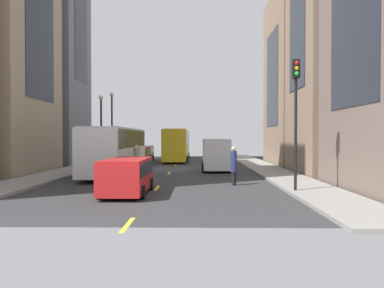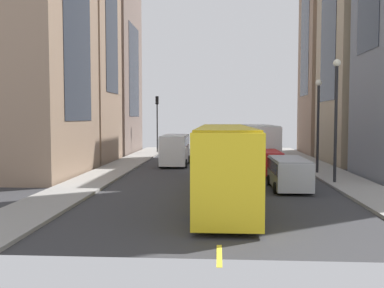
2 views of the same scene
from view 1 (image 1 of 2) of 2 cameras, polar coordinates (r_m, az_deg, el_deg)
The scene contains 21 objects.
ground_plane at distance 32.68m, azimuth -2.93°, elevation -3.73°, with size 42.65×42.65×0.00m, color #333335.
sidewalk_west at distance 34.12m, azimuth -16.33°, elevation -3.45°, with size 2.84×44.00×0.15m, color gray.
sidewalk_east at distance 33.11m, azimuth 10.88°, elevation -3.56°, with size 2.84×44.00×0.15m, color gray.
lane_stripe_0 at distance 12.01m, azimuth -9.75°, elevation -12.00°, with size 0.16×2.00×0.01m, color yellow.
lane_stripe_1 at distance 20.20m, azimuth -5.32°, elevation -6.67°, with size 0.16×2.00×0.01m, color yellow.
lane_stripe_2 at distance 28.51m, azimuth -3.49°, elevation -4.42°, with size 0.16×2.00×0.01m, color yellow.
lane_stripe_3 at distance 36.86m, azimuth -2.50°, elevation -3.18°, with size 0.16×2.00×0.01m, color yellow.
lane_stripe_4 at distance 45.23m, azimuth -1.87°, elevation -2.40°, with size 0.16×2.00×0.01m, color yellow.
lane_stripe_5 at distance 53.61m, azimuth -1.44°, elevation -1.87°, with size 0.16×2.00×0.01m, color yellow.
building_east_2 at distance 39.35m, azimuth 17.89°, elevation 9.38°, with size 8.07×9.89×16.93m.
city_bus_white at distance 27.43m, azimuth -11.47°, elevation -0.47°, with size 2.81×11.17×3.35m.
streetcar_yellow at distance 44.69m, azimuth -2.24°, elevation 0.27°, with size 2.70×14.51×3.59m.
delivery_van_white at distance 30.45m, azimuth 3.63°, elevation -1.23°, with size 2.25×5.31×2.58m.
car_silver_0 at distance 42.29m, azimuth -7.42°, elevation -1.26°, with size 2.05×4.58×1.75m.
car_red_1 at distance 36.11m, azimuth -8.13°, elevation -1.71°, with size 1.89×4.60×1.68m.
car_red_2 at distance 18.13m, azimuth -9.83°, elevation -4.41°, with size 2.09×4.67×1.69m.
pedestrian_crossing_near at distance 21.30m, azimuth 6.36°, elevation -3.13°, with size 0.35×0.35×2.20m.
pedestrian_waiting_curb at distance 24.69m, azimuth -8.43°, elevation -2.59°, with size 0.39×0.39×2.21m.
traffic_light_near_corner at distance 18.84m, azimuth 15.49°, elevation 6.43°, with size 0.32×0.44×6.30m.
streetlamp_near at distance 36.59m, azimuth -13.64°, elevation 3.32°, with size 0.44×0.44×6.54m.
streetlamp_far at distance 40.95m, azimuth -12.07°, elevation 3.67°, with size 0.44×0.44×7.33m.
Camera 1 is at (2.16, -32.50, 2.71)m, focal length 35.12 mm.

